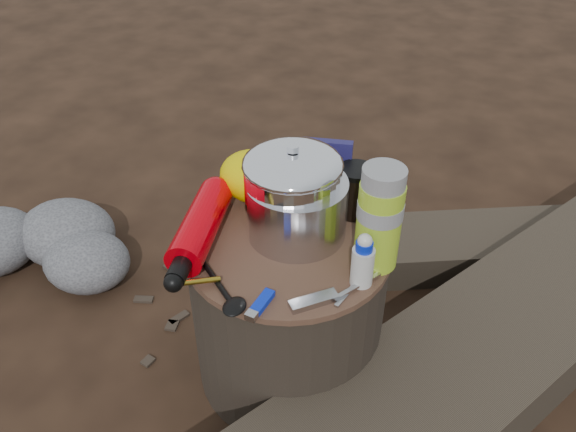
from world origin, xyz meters
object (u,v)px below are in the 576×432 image
at_px(thermos, 379,219).
at_px(travel_mug, 355,191).
at_px(stump, 288,310).
at_px(log_main, 538,312).
at_px(fuel_bottle, 200,226).
at_px(camping_pot, 293,192).

height_order(thermos, travel_mug, thermos).
height_order(stump, travel_mug, travel_mug).
relative_size(stump, log_main, 0.22).
bearing_deg(travel_mug, thermos, -58.80).
relative_size(log_main, thermos, 9.20).
bearing_deg(stump, thermos, 3.76).
xyz_separation_m(log_main, fuel_bottle, (-0.74, -0.40, 0.36)).
xyz_separation_m(stump, fuel_bottle, (-0.18, -0.06, 0.24)).
distance_m(log_main, travel_mug, 0.63).
xyz_separation_m(camping_pot, fuel_bottle, (-0.17, -0.10, -0.06)).
bearing_deg(camping_pot, travel_mug, 47.17).
xyz_separation_m(stump, travel_mug, (0.10, 0.16, 0.26)).
distance_m(stump, travel_mug, 0.32).
distance_m(stump, thermos, 0.37).
xyz_separation_m(stump, thermos, (0.19, 0.01, 0.31)).
bearing_deg(travel_mug, camping_pot, -132.83).
bearing_deg(stump, log_main, 30.84).
bearing_deg(log_main, camping_pot, -123.18).
bearing_deg(stump, travel_mug, 58.65).
bearing_deg(fuel_bottle, travel_mug, 26.53).
height_order(camping_pot, fuel_bottle, camping_pot).
xyz_separation_m(log_main, travel_mug, (-0.47, -0.18, 0.38)).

